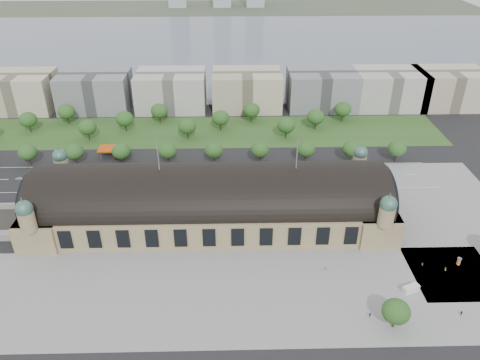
{
  "coord_description": "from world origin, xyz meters",
  "views": [
    {
      "loc": [
        8.49,
        -164.71,
        116.32
      ],
      "look_at": [
        12.62,
        10.83,
        14.0
      ],
      "focal_mm": 35.0,
      "sensor_mm": 36.0,
      "label": 1
    }
  ],
  "objects_px": {
    "traffic_car_6": "(333,175)",
    "advertising_column": "(459,261)",
    "parked_car_2": "(103,194)",
    "parked_car_1": "(63,191)",
    "parked_car_4": "(159,195)",
    "pedestrian_2": "(422,264)",
    "pedestrian_5": "(445,269)",
    "parked_car_0": "(58,196)",
    "parked_car_5": "(107,195)",
    "bus_west": "(188,184)",
    "parked_car_6": "(148,190)",
    "traffic_car_4": "(190,182)",
    "bus_east": "(269,181)",
    "pedestrian_0": "(326,269)",
    "traffic_car_2": "(97,177)",
    "petrol_station": "(116,149)",
    "pedestrian_3": "(461,313)",
    "parked_car_3": "(76,191)",
    "traffic_car_0": "(19,179)",
    "van_south": "(410,289)",
    "traffic_car_1": "(69,174)",
    "pedestrian_4": "(370,315)",
    "bus_mid": "(194,185)"
  },
  "relations": [
    {
      "from": "traffic_car_4",
      "to": "parked_car_2",
      "type": "distance_m",
      "value": 40.99
    },
    {
      "from": "parked_car_6",
      "to": "pedestrian_2",
      "type": "distance_m",
      "value": 124.11
    },
    {
      "from": "bus_west",
      "to": "advertising_column",
      "type": "bearing_deg",
      "value": -113.23
    },
    {
      "from": "traffic_car_4",
      "to": "bus_east",
      "type": "distance_m",
      "value": 38.64
    },
    {
      "from": "van_south",
      "to": "traffic_car_1",
      "type": "bearing_deg",
      "value": 126.57
    },
    {
      "from": "parked_car_0",
      "to": "van_south",
      "type": "xyz_separation_m",
      "value": [
        142.62,
        -65.47,
        0.56
      ]
    },
    {
      "from": "pedestrian_5",
      "to": "parked_car_5",
      "type": "bearing_deg",
      "value": -118.0
    },
    {
      "from": "advertising_column",
      "to": "pedestrian_0",
      "type": "bearing_deg",
      "value": -177.16
    },
    {
      "from": "bus_mid",
      "to": "parked_car_0",
      "type": "bearing_deg",
      "value": 100.89
    },
    {
      "from": "traffic_car_0",
      "to": "traffic_car_2",
      "type": "xyz_separation_m",
      "value": [
        38.37,
        0.59,
        -0.03
      ]
    },
    {
      "from": "parked_car_5",
      "to": "van_south",
      "type": "height_order",
      "value": "van_south"
    },
    {
      "from": "van_south",
      "to": "parked_car_1",
      "type": "bearing_deg",
      "value": 131.47
    },
    {
      "from": "petrol_station",
      "to": "parked_car_2",
      "type": "relative_size",
      "value": 2.69
    },
    {
      "from": "parked_car_2",
      "to": "bus_west",
      "type": "xyz_separation_m",
      "value": [
        39.34,
        6.19,
        1.0
      ]
    },
    {
      "from": "traffic_car_0",
      "to": "traffic_car_2",
      "type": "height_order",
      "value": "traffic_car_0"
    },
    {
      "from": "parked_car_2",
      "to": "parked_car_5",
      "type": "xyz_separation_m",
      "value": [
        2.11,
        -1.21,
        0.04
      ]
    },
    {
      "from": "parked_car_3",
      "to": "bus_east",
      "type": "bearing_deg",
      "value": 64.65
    },
    {
      "from": "parked_car_4",
      "to": "pedestrian_4",
      "type": "height_order",
      "value": "pedestrian_4"
    },
    {
      "from": "traffic_car_0",
      "to": "bus_west",
      "type": "height_order",
      "value": "bus_west"
    },
    {
      "from": "parked_car_5",
      "to": "parked_car_1",
      "type": "bearing_deg",
      "value": -124.56
    },
    {
      "from": "traffic_car_0",
      "to": "pedestrian_5",
      "type": "xyz_separation_m",
      "value": [
        183.92,
        -71.37,
        0.15
      ]
    },
    {
      "from": "pedestrian_4",
      "to": "parked_car_0",
      "type": "bearing_deg",
      "value": -64.14
    },
    {
      "from": "traffic_car_1",
      "to": "pedestrian_2",
      "type": "distance_m",
      "value": 169.33
    },
    {
      "from": "parked_car_6",
      "to": "van_south",
      "type": "bearing_deg",
      "value": 19.01
    },
    {
      "from": "traffic_car_1",
      "to": "parked_car_1",
      "type": "height_order",
      "value": "traffic_car_1"
    },
    {
      "from": "traffic_car_6",
      "to": "advertising_column",
      "type": "xyz_separation_m",
      "value": [
        34.11,
        -67.83,
        0.74
      ]
    },
    {
      "from": "bus_west",
      "to": "parked_car_4",
      "type": "bearing_deg",
      "value": 125.07
    },
    {
      "from": "parked_car_1",
      "to": "parked_car_3",
      "type": "xyz_separation_m",
      "value": [
        5.97,
        0.0,
        0.07
      ]
    },
    {
      "from": "parked_car_1",
      "to": "advertising_column",
      "type": "distance_m",
      "value": 173.61
    },
    {
      "from": "bus_east",
      "to": "parked_car_1",
      "type": "bearing_deg",
      "value": 97.48
    },
    {
      "from": "bus_west",
      "to": "parked_car_1",
      "type": "bearing_deg",
      "value": 99.14
    },
    {
      "from": "pedestrian_2",
      "to": "bus_west",
      "type": "bearing_deg",
      "value": 22.02
    },
    {
      "from": "parked_car_2",
      "to": "parked_car_1",
      "type": "bearing_deg",
      "value": -136.98
    },
    {
      "from": "parked_car_0",
      "to": "parked_car_2",
      "type": "xyz_separation_m",
      "value": [
        20.61,
        1.21,
        0.07
      ]
    },
    {
      "from": "parked_car_5",
      "to": "parked_car_6",
      "type": "xyz_separation_m",
      "value": [
        18.46,
        4.0,
        -0.1
      ]
    },
    {
      "from": "traffic_car_6",
      "to": "parked_car_3",
      "type": "xyz_separation_m",
      "value": [
        -124.44,
        -12.4,
        -0.02
      ]
    },
    {
      "from": "traffic_car_2",
      "to": "parked_car_4",
      "type": "distance_m",
      "value": 36.95
    },
    {
      "from": "pedestrian_5",
      "to": "parked_car_0",
      "type": "bearing_deg",
      "value": -115.14
    },
    {
      "from": "parked_car_0",
      "to": "parked_car_6",
      "type": "xyz_separation_m",
      "value": [
        41.18,
        4.0,
        0.01
      ]
    },
    {
      "from": "parked_car_1",
      "to": "bus_mid",
      "type": "distance_m",
      "value": 61.84
    },
    {
      "from": "traffic_car_4",
      "to": "parked_car_6",
      "type": "height_order",
      "value": "traffic_car_4"
    },
    {
      "from": "parked_car_4",
      "to": "pedestrian_5",
      "type": "height_order",
      "value": "pedestrian_5"
    },
    {
      "from": "traffic_car_0",
      "to": "pedestrian_4",
      "type": "distance_m",
      "value": 176.58
    },
    {
      "from": "pedestrian_0",
      "to": "parked_car_3",
      "type": "bearing_deg",
      "value": 174.47
    },
    {
      "from": "parked_car_0",
      "to": "pedestrian_0",
      "type": "bearing_deg",
      "value": 43.15
    },
    {
      "from": "traffic_car_6",
      "to": "bus_east",
      "type": "relative_size",
      "value": 0.46
    },
    {
      "from": "traffic_car_4",
      "to": "advertising_column",
      "type": "relative_size",
      "value": 1.47
    },
    {
      "from": "parked_car_0",
      "to": "parked_car_2",
      "type": "bearing_deg",
      "value": 71.58
    },
    {
      "from": "parked_car_4",
      "to": "pedestrian_2",
      "type": "height_order",
      "value": "pedestrian_2"
    },
    {
      "from": "petrol_station",
      "to": "pedestrian_3",
      "type": "xyz_separation_m",
      "value": [
        138.0,
        -120.88,
        -1.98
      ]
    }
  ]
}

